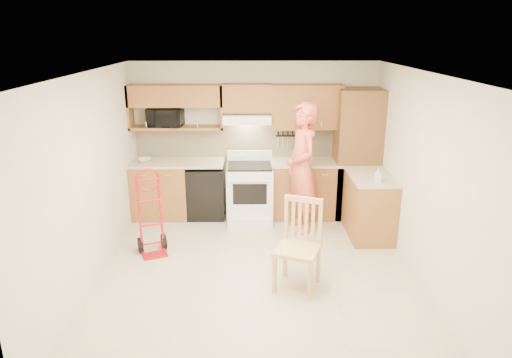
{
  "coord_description": "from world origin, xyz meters",
  "views": [
    {
      "loc": [
        -0.08,
        -5.28,
        2.95
      ],
      "look_at": [
        0.0,
        0.5,
        1.1
      ],
      "focal_mm": 32.51,
      "sensor_mm": 36.0,
      "label": 1
    }
  ],
  "objects_px": {
    "person": "(302,168)",
    "dining_chair": "(298,246)",
    "range": "(250,188)",
    "hand_truck": "(151,216)",
    "microwave": "(165,117)"
  },
  "relations": [
    {
      "from": "person",
      "to": "dining_chair",
      "type": "distance_m",
      "value": 1.78
    },
    {
      "from": "range",
      "to": "hand_truck",
      "type": "height_order",
      "value": "hand_truck"
    },
    {
      "from": "microwave",
      "to": "hand_truck",
      "type": "distance_m",
      "value": 1.86
    },
    {
      "from": "range",
      "to": "person",
      "type": "height_order",
      "value": "person"
    },
    {
      "from": "range",
      "to": "dining_chair",
      "type": "xyz_separation_m",
      "value": [
        0.56,
        -2.12,
        0.0
      ]
    },
    {
      "from": "microwave",
      "to": "dining_chair",
      "type": "relative_size",
      "value": 0.5
    },
    {
      "from": "hand_truck",
      "to": "dining_chair",
      "type": "height_order",
      "value": "hand_truck"
    },
    {
      "from": "range",
      "to": "person",
      "type": "bearing_deg",
      "value": -27.83
    },
    {
      "from": "microwave",
      "to": "dining_chair",
      "type": "height_order",
      "value": "microwave"
    },
    {
      "from": "microwave",
      "to": "range",
      "type": "height_order",
      "value": "microwave"
    },
    {
      "from": "range",
      "to": "microwave",
      "type": "bearing_deg",
      "value": 166.43
    },
    {
      "from": "microwave",
      "to": "dining_chair",
      "type": "distance_m",
      "value": 3.28
    },
    {
      "from": "person",
      "to": "hand_truck",
      "type": "relative_size",
      "value": 1.79
    },
    {
      "from": "microwave",
      "to": "range",
      "type": "relative_size",
      "value": 0.51
    },
    {
      "from": "person",
      "to": "dining_chair",
      "type": "bearing_deg",
      "value": -21.31
    }
  ]
}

